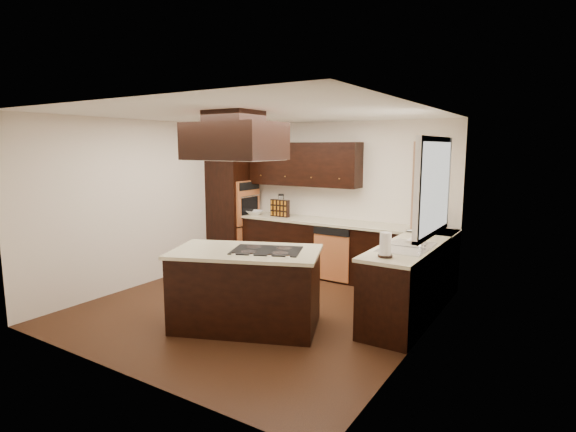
% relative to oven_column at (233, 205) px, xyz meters
% --- Properties ---
extents(floor, '(4.20, 4.20, 0.02)m').
position_rel_oven_column_xyz_m(floor, '(1.78, -1.71, -1.07)').
color(floor, '#4E2B16').
rests_on(floor, ground).
extents(ceiling, '(4.20, 4.20, 0.02)m').
position_rel_oven_column_xyz_m(ceiling, '(1.78, -1.71, 1.45)').
color(ceiling, white).
rests_on(ceiling, ground).
extents(wall_back, '(4.20, 0.02, 2.50)m').
position_rel_oven_column_xyz_m(wall_back, '(1.78, 0.40, 0.19)').
color(wall_back, white).
rests_on(wall_back, ground).
extents(wall_front, '(4.20, 0.02, 2.50)m').
position_rel_oven_column_xyz_m(wall_front, '(1.78, -3.81, 0.19)').
color(wall_front, white).
rests_on(wall_front, ground).
extents(wall_left, '(0.02, 4.20, 2.50)m').
position_rel_oven_column_xyz_m(wall_left, '(-0.33, -1.71, 0.19)').
color(wall_left, white).
rests_on(wall_left, ground).
extents(wall_right, '(0.02, 4.20, 2.50)m').
position_rel_oven_column_xyz_m(wall_right, '(3.88, -1.71, 0.19)').
color(wall_right, white).
rests_on(wall_right, ground).
extents(oven_column, '(0.65, 0.75, 2.12)m').
position_rel_oven_column_xyz_m(oven_column, '(0.00, 0.00, 0.00)').
color(oven_column, black).
rests_on(oven_column, floor).
extents(wall_oven_face, '(0.05, 0.62, 0.78)m').
position_rel_oven_column_xyz_m(wall_oven_face, '(0.35, 0.00, 0.06)').
color(wall_oven_face, '#DD7B42').
rests_on(wall_oven_face, oven_column).
extents(base_cabinets_back, '(2.93, 0.60, 0.88)m').
position_rel_oven_column_xyz_m(base_cabinets_back, '(1.81, 0.09, -0.62)').
color(base_cabinets_back, black).
rests_on(base_cabinets_back, floor).
extents(base_cabinets_right, '(0.60, 2.40, 0.88)m').
position_rel_oven_column_xyz_m(base_cabinets_right, '(3.58, -0.80, -0.62)').
color(base_cabinets_right, black).
rests_on(base_cabinets_right, floor).
extents(countertop_back, '(2.93, 0.63, 0.04)m').
position_rel_oven_column_xyz_m(countertop_back, '(1.81, 0.08, -0.16)').
color(countertop_back, beige).
rests_on(countertop_back, base_cabinets_back).
extents(countertop_right, '(0.63, 2.40, 0.04)m').
position_rel_oven_column_xyz_m(countertop_right, '(3.56, -0.80, -0.16)').
color(countertop_right, beige).
rests_on(countertop_right, base_cabinets_right).
extents(upper_cabinets, '(2.00, 0.34, 0.72)m').
position_rel_oven_column_xyz_m(upper_cabinets, '(1.34, 0.23, 0.75)').
color(upper_cabinets, black).
rests_on(upper_cabinets, wall_back).
extents(dishwasher_front, '(0.60, 0.05, 0.72)m').
position_rel_oven_column_xyz_m(dishwasher_front, '(2.10, -0.20, -0.66)').
color(dishwasher_front, '#DD7B42').
rests_on(dishwasher_front, floor).
extents(window_frame, '(0.06, 1.32, 1.12)m').
position_rel_oven_column_xyz_m(window_frame, '(3.85, -1.16, 0.59)').
color(window_frame, white).
rests_on(window_frame, wall_right).
extents(window_pane, '(0.00, 1.20, 1.00)m').
position_rel_oven_column_xyz_m(window_pane, '(3.87, -1.16, 0.59)').
color(window_pane, white).
rests_on(window_pane, wall_right).
extents(curtain_left, '(0.02, 0.34, 0.90)m').
position_rel_oven_column_xyz_m(curtain_left, '(3.79, -1.57, 0.64)').
color(curtain_left, '#FCE3BE').
rests_on(curtain_left, wall_right).
extents(curtain_right, '(0.02, 0.34, 0.90)m').
position_rel_oven_column_xyz_m(curtain_right, '(3.79, -0.74, 0.64)').
color(curtain_right, '#FCE3BE').
rests_on(curtain_right, wall_right).
extents(sink_rim, '(0.52, 0.84, 0.01)m').
position_rel_oven_column_xyz_m(sink_rim, '(3.58, -1.16, -0.14)').
color(sink_rim, silver).
rests_on(sink_rim, countertop_right).
extents(island, '(1.85, 1.44, 0.88)m').
position_rel_oven_column_xyz_m(island, '(2.04, -2.29, -0.62)').
color(island, black).
rests_on(island, floor).
extents(island_top, '(1.93, 1.52, 0.04)m').
position_rel_oven_column_xyz_m(island_top, '(2.04, -2.29, -0.16)').
color(island_top, beige).
rests_on(island_top, island).
extents(cooktop, '(0.91, 0.77, 0.01)m').
position_rel_oven_column_xyz_m(cooktop, '(2.27, -2.19, -0.13)').
color(cooktop, black).
rests_on(cooktop, island_top).
extents(range_hood, '(1.05, 0.72, 0.42)m').
position_rel_oven_column_xyz_m(range_hood, '(1.88, -2.25, 1.10)').
color(range_hood, black).
rests_on(range_hood, ceiling).
extents(hood_duct, '(0.55, 0.50, 0.13)m').
position_rel_oven_column_xyz_m(hood_duct, '(1.88, -2.25, 1.38)').
color(hood_duct, black).
rests_on(hood_duct, ceiling).
extents(blender_base, '(0.15, 0.15, 0.10)m').
position_rel_oven_column_xyz_m(blender_base, '(0.99, 0.07, -0.09)').
color(blender_base, silver).
rests_on(blender_base, countertop_back).
extents(blender_pitcher, '(0.13, 0.13, 0.26)m').
position_rel_oven_column_xyz_m(blender_pitcher, '(0.99, 0.07, 0.09)').
color(blender_pitcher, silver).
rests_on(blender_pitcher, blender_base).
extents(spice_rack, '(0.35, 0.11, 0.29)m').
position_rel_oven_column_xyz_m(spice_rack, '(1.00, 0.04, 0.01)').
color(spice_rack, black).
rests_on(spice_rack, countertop_back).
extents(mixing_bowl, '(0.35, 0.35, 0.07)m').
position_rel_oven_column_xyz_m(mixing_bowl, '(0.49, -0.00, -0.10)').
color(mixing_bowl, white).
rests_on(mixing_bowl, countertop_back).
extents(soap_bottle, '(0.11, 0.11, 0.19)m').
position_rel_oven_column_xyz_m(soap_bottle, '(3.57, -0.54, -0.04)').
color(soap_bottle, white).
rests_on(soap_bottle, countertop_right).
extents(paper_towel, '(0.15, 0.15, 0.27)m').
position_rel_oven_column_xyz_m(paper_towel, '(3.52, -1.75, -0.00)').
color(paper_towel, white).
rests_on(paper_towel, countertop_right).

